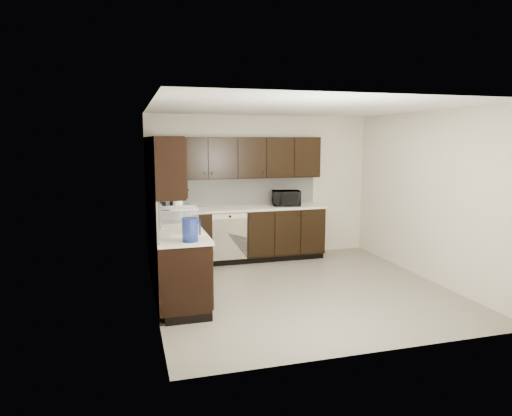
{
  "coord_description": "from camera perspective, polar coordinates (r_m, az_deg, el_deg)",
  "views": [
    {
      "loc": [
        -2.29,
        -5.76,
        2.09
      ],
      "look_at": [
        -0.48,
        0.6,
        1.09
      ],
      "focal_mm": 32.0,
      "sensor_mm": 36.0,
      "label": 1
    }
  ],
  "objects": [
    {
      "name": "toaster_oven",
      "position": [
        7.6,
        -9.84,
        0.59
      ],
      "size": [
        0.38,
        0.32,
        0.21
      ],
      "primitive_type": "cube",
      "rotation": [
        0.0,
        0.0,
        -0.26
      ],
      "color": "silver",
      "rests_on": "countertop"
    },
    {
      "name": "wall_back",
      "position": [
        8.13,
        0.58,
        2.71
      ],
      "size": [
        4.0,
        0.02,
        2.5
      ],
      "primitive_type": "cube",
      "color": "beige",
      "rests_on": "floor"
    },
    {
      "name": "wall_front",
      "position": [
        4.48,
        15.22,
        -2.47
      ],
      "size": [
        4.0,
        0.02,
        2.5
      ],
      "primitive_type": "cube",
      "color": "beige",
      "rests_on": "floor"
    },
    {
      "name": "storage_bin",
      "position": [
        6.39,
        -9.8,
        -0.92
      ],
      "size": [
        0.53,
        0.4,
        0.2
      ],
      "primitive_type": "cube",
      "rotation": [
        0.0,
        0.0,
        0.02
      ],
      "color": "silver",
      "rests_on": "countertop"
    },
    {
      "name": "microwave",
      "position": [
        7.93,
        3.78,
        1.24
      ],
      "size": [
        0.53,
        0.41,
        0.26
      ],
      "primitive_type": "imported",
      "rotation": [
        0.0,
        0.0,
        -0.21
      ],
      "color": "black",
      "rests_on": "countertop"
    },
    {
      "name": "wall_right",
      "position": [
        7.23,
        20.69,
        1.41
      ],
      "size": [
        0.02,
        4.0,
        2.5
      ],
      "primitive_type": "cube",
      "color": "beige",
      "rests_on": "floor"
    },
    {
      "name": "countertop",
      "position": [
        7.08,
        -5.22,
        -0.91
      ],
      "size": [
        3.03,
        2.83,
        0.04
      ],
      "color": "silver",
      "rests_on": "lower_cabinets"
    },
    {
      "name": "backsplash",
      "position": [
        7.21,
        -7.2,
        1.32
      ],
      "size": [
        3.0,
        2.8,
        0.48
      ],
      "color": "beige",
      "rests_on": "countertop"
    },
    {
      "name": "blue_pitcher",
      "position": [
        5.2,
        -8.25,
        -2.7
      ],
      "size": [
        0.24,
        0.24,
        0.27
      ],
      "primitive_type": "cylinder",
      "rotation": [
        0.0,
        0.0,
        0.39
      ],
      "color": "navy",
      "rests_on": "countertop"
    },
    {
      "name": "soap_bottle_a",
      "position": [
        5.63,
        -8.15,
        -2.14
      ],
      "size": [
        0.12,
        0.12,
        0.21
      ],
      "primitive_type": "imported",
      "rotation": [
        0.0,
        0.0,
        0.34
      ],
      "color": "gray",
      "rests_on": "countertop"
    },
    {
      "name": "soap_bottle_b",
      "position": [
        7.02,
        -12.01,
        -0.01
      ],
      "size": [
        0.1,
        0.1,
        0.23
      ],
      "primitive_type": "imported",
      "rotation": [
        0.0,
        0.0,
        0.13
      ],
      "color": "gray",
      "rests_on": "countertop"
    },
    {
      "name": "upper_cabinets",
      "position": [
        7.07,
        -6.21,
        5.99
      ],
      "size": [
        3.0,
        2.8,
        0.7
      ],
      "color": "black",
      "rests_on": "wall_back"
    },
    {
      "name": "ceiling",
      "position": [
        6.21,
        5.95,
        12.38
      ],
      "size": [
        4.0,
        4.0,
        0.0
      ],
      "primitive_type": "plane",
      "rotation": [
        3.14,
        0.0,
        0.0
      ],
      "color": "white",
      "rests_on": "wall_back"
    },
    {
      "name": "paper_towel_roll",
      "position": [
        6.65,
        -9.75,
        -0.1
      ],
      "size": [
        0.19,
        0.19,
        0.31
      ],
      "primitive_type": "cylinder",
      "rotation": [
        0.0,
        0.0,
        -0.43
      ],
      "color": "white",
      "rests_on": "countertop"
    },
    {
      "name": "wall_left",
      "position": [
        5.83,
        -12.85,
        0.13
      ],
      "size": [
        0.02,
        4.0,
        2.5
      ],
      "primitive_type": "cube",
      "color": "beige",
      "rests_on": "floor"
    },
    {
      "name": "teal_tumbler",
      "position": [
        7.02,
        -9.23,
        -0.12
      ],
      "size": [
        0.09,
        0.09,
        0.19
      ],
      "primitive_type": "cylinder",
      "rotation": [
        0.0,
        0.0,
        -0.09
      ],
      "color": "#0E839A",
      "rests_on": "countertop"
    },
    {
      "name": "dishwasher",
      "position": [
        7.5,
        -3.29,
        -3.25
      ],
      "size": [
        0.58,
        0.04,
        0.78
      ],
      "color": "beige",
      "rests_on": "lower_cabinets"
    },
    {
      "name": "lower_cabinets",
      "position": [
        7.18,
        -5.15,
        -4.89
      ],
      "size": [
        3.0,
        2.8,
        0.9
      ],
      "color": "black",
      "rests_on": "floor"
    },
    {
      "name": "sink",
      "position": [
        5.9,
        -9.62,
        -3.3
      ],
      "size": [
        0.54,
        0.82,
        0.42
      ],
      "color": "beige",
      "rests_on": "countertop"
    },
    {
      "name": "floor",
      "position": [
        6.54,
        5.6,
        -10.05
      ],
      "size": [
        4.0,
        4.0,
        0.0
      ],
      "primitive_type": "plane",
      "color": "gray",
      "rests_on": "ground"
    }
  ]
}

